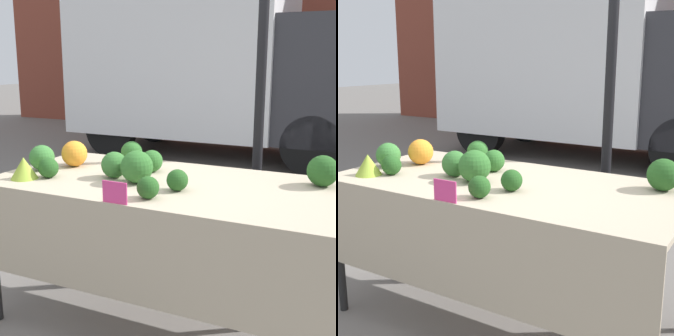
{
  "view_description": "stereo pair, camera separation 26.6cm",
  "coord_description": "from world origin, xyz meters",
  "views": [
    {
      "loc": [
        1.11,
        -2.35,
        1.58
      ],
      "look_at": [
        0.0,
        0.0,
        0.96
      ],
      "focal_mm": 50.0,
      "sensor_mm": 36.0,
      "label": 1
    },
    {
      "loc": [
        1.35,
        -2.22,
        1.58
      ],
      "look_at": [
        0.0,
        0.0,
        0.96
      ],
      "focal_mm": 50.0,
      "sensor_mm": 36.0,
      "label": 2
    }
  ],
  "objects": [
    {
      "name": "ground_plane",
      "position": [
        0.0,
        0.0,
        0.0
      ],
      "size": [
        40.0,
        40.0,
        0.0
      ],
      "primitive_type": "plane",
      "color": "slate"
    },
    {
      "name": "broccoli_head_6",
      "position": [
        -0.43,
        0.35,
        0.96
      ],
      "size": [
        0.15,
        0.15,
        0.15
      ],
      "color": "#2D6628",
      "rests_on": "market_table"
    },
    {
      "name": "broccoli_head_7",
      "position": [
        -0.68,
        -0.22,
        0.94
      ],
      "size": [
        0.12,
        0.12,
        0.12
      ],
      "color": "#23511E",
      "rests_on": "market_table"
    },
    {
      "name": "parked_truck",
      "position": [
        -1.52,
        4.87,
        1.5
      ],
      "size": [
        4.78,
        1.96,
        2.83
      ],
      "color": "white",
      "rests_on": "ground_plane"
    },
    {
      "name": "broccoli_head_3",
      "position": [
        0.13,
        -0.15,
        0.94
      ],
      "size": [
        0.12,
        0.12,
        0.12
      ],
      "color": "#23511E",
      "rests_on": "market_table"
    },
    {
      "name": "broccoli_head_2",
      "position": [
        0.81,
        0.28,
        0.97
      ],
      "size": [
        0.17,
        0.17,
        0.17
      ],
      "color": "#23511E",
      "rests_on": "market_table"
    },
    {
      "name": "broccoli_head_4",
      "position": [
        -0.84,
        -0.08,
        0.96
      ],
      "size": [
        0.16,
        0.16,
        0.16
      ],
      "color": "#387533",
      "rests_on": "market_table"
    },
    {
      "name": "tent_pole",
      "position": [
        0.3,
        0.86,
        1.22
      ],
      "size": [
        0.07,
        0.07,
        2.44
      ],
      "color": "black",
      "rests_on": "ground_plane"
    },
    {
      "name": "market_table",
      "position": [
        0.0,
        -0.07,
        0.78
      ],
      "size": [
        2.02,
        0.99,
        0.88
      ],
      "color": "tan",
      "rests_on": "ground_plane"
    },
    {
      "name": "broccoli_head_8",
      "position": [
        -0.15,
        -0.1,
        0.98
      ],
      "size": [
        0.19,
        0.19,
        0.19
      ],
      "color": "#2D6628",
      "rests_on": "market_table"
    },
    {
      "name": "broccoli_head_5",
      "position": [
        -0.33,
        -0.05,
        0.96
      ],
      "size": [
        0.16,
        0.16,
        0.16
      ],
      "color": "#336B2D",
      "rests_on": "market_table"
    },
    {
      "name": "romanesco_head",
      "position": [
        -0.79,
        -0.3,
        0.95
      ],
      "size": [
        0.16,
        0.16,
        0.13
      ],
      "color": "#93B238",
      "rests_on": "market_table"
    },
    {
      "name": "orange_cauliflower",
      "position": [
        -0.72,
        0.09,
        0.97
      ],
      "size": [
        0.17,
        0.17,
        0.17
      ],
      "color": "orange",
      "rests_on": "market_table"
    },
    {
      "name": "price_sign",
      "position": [
        -0.06,
        -0.48,
        0.94
      ],
      "size": [
        0.14,
        0.01,
        0.11
      ],
      "color": "#E53D84",
      "rests_on": "market_table"
    },
    {
      "name": "broccoli_head_0",
      "position": [
        0.05,
        -0.34,
        0.94
      ],
      "size": [
        0.12,
        0.12,
        0.12
      ],
      "color": "#23511E",
      "rests_on": "market_table"
    },
    {
      "name": "broccoli_head_1",
      "position": [
        -0.19,
        0.17,
        0.95
      ],
      "size": [
        0.14,
        0.14,
        0.14
      ],
      "color": "#2D6628",
      "rests_on": "market_table"
    }
  ]
}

